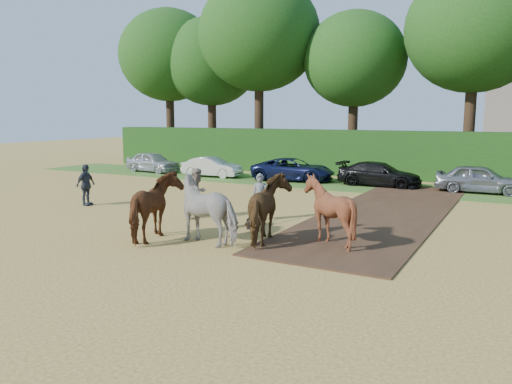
{
  "coord_description": "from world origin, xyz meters",
  "views": [
    {
      "loc": [
        6.43,
        -13.24,
        3.96
      ],
      "look_at": [
        -1.53,
        1.33,
        1.4
      ],
      "focal_mm": 35.0,
      "sensor_mm": 36.0,
      "label": 1
    }
  ],
  "objects_px": {
    "spectator_near": "(198,193)",
    "parked_cars": "(396,175)",
    "spectator_far": "(86,185)",
    "plough_team": "(242,209)"
  },
  "relations": [
    {
      "from": "spectator_near",
      "to": "parked_cars",
      "type": "height_order",
      "value": "spectator_near"
    },
    {
      "from": "spectator_near",
      "to": "spectator_far",
      "type": "height_order",
      "value": "spectator_near"
    },
    {
      "from": "spectator_far",
      "to": "parked_cars",
      "type": "height_order",
      "value": "spectator_far"
    },
    {
      "from": "spectator_near",
      "to": "parked_cars",
      "type": "bearing_deg",
      "value": -23.83
    },
    {
      "from": "spectator_far",
      "to": "parked_cars",
      "type": "xyz_separation_m",
      "value": [
        10.8,
        11.98,
        -0.22
      ]
    },
    {
      "from": "plough_team",
      "to": "parked_cars",
      "type": "height_order",
      "value": "plough_team"
    },
    {
      "from": "spectator_near",
      "to": "spectator_far",
      "type": "xyz_separation_m",
      "value": [
        -5.91,
        -0.15,
        -0.05
      ]
    },
    {
      "from": "spectator_near",
      "to": "spectator_far",
      "type": "bearing_deg",
      "value": 90.11
    },
    {
      "from": "spectator_far",
      "to": "spectator_near",
      "type": "bearing_deg",
      "value": -94.2
    },
    {
      "from": "plough_team",
      "to": "spectator_far",
      "type": "bearing_deg",
      "value": 166.54
    }
  ]
}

